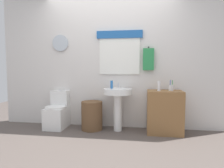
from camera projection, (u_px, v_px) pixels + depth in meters
ground_plane at (98, 148)px, 2.82m from camera, size 8.00×8.00×0.00m
back_wall at (111, 60)px, 3.84m from camera, size 4.40×0.18×2.60m
toilet at (58, 113)px, 3.81m from camera, size 0.38×0.51×0.72m
laundry_hamper at (92, 116)px, 3.68m from camera, size 0.39×0.39×0.52m
pedestal_sink at (118, 99)px, 3.58m from camera, size 0.51×0.51×0.77m
faucet at (119, 85)px, 3.68m from camera, size 0.03×0.03×0.10m
wooden_cabinet at (165, 112)px, 3.47m from camera, size 0.60×0.44×0.75m
soap_bottle at (112, 84)px, 3.63m from camera, size 0.05×0.05×0.14m
lotion_bottle at (159, 86)px, 3.41m from camera, size 0.05×0.05×0.17m
toothbrush_cup at (171, 88)px, 3.44m from camera, size 0.08×0.08×0.19m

